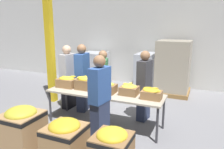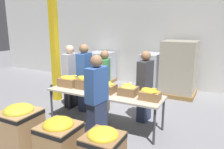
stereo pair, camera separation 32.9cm
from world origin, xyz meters
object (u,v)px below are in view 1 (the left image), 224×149
banana_box_4 (152,94)px  volunteer_2 (83,78)px  banana_box_3 (129,89)px  pallet_stack_2 (95,68)px  pallet_stack_1 (151,72)px  sorting_table (105,95)px  volunteer_3 (144,86)px  volunteer_4 (103,82)px  pallet_stack_0 (173,68)px  volunteer_1 (100,100)px  support_pillar (49,35)px  banana_box_2 (105,87)px  banana_box_0 (67,82)px  banana_box_1 (84,83)px  volunteer_0 (68,77)px  donation_bin_0 (23,129)px  donation_bin_1 (65,141)px

banana_box_4 → volunteer_2: bearing=163.6°
banana_box_3 → pallet_stack_2: (-2.55, 3.20, -0.30)m
pallet_stack_1 → sorting_table: bearing=-96.0°
banana_box_4 → volunteer_3: bearing=117.1°
sorting_table → banana_box_3: 0.59m
banana_box_4 → volunteer_4: (-1.44, 0.69, -0.08)m
volunteer_2 → pallet_stack_0: size_ratio=1.01×
banana_box_3 → volunteer_3: bearing=72.1°
volunteer_1 → support_pillar: size_ratio=0.43×
sorting_table → banana_box_2: size_ratio=5.68×
banana_box_4 → pallet_stack_0: 3.07m
pallet_stack_1 → volunteer_2: bearing=-115.9°
volunteer_3 → support_pillar: bearing=-87.2°
banana_box_0 → banana_box_3: (1.60, 0.05, -0.02)m
volunteer_2 → pallet_stack_1: (1.25, 2.57, -0.25)m
banana_box_2 → volunteer_4: (-0.38, 0.67, -0.09)m
banana_box_1 → volunteer_2: (-0.38, 0.55, -0.06)m
volunteer_0 → donation_bin_0: 2.30m
banana_box_4 → volunteer_0: size_ratio=0.23×
donation_bin_1 → pallet_stack_0: bearing=77.7°
banana_box_3 → donation_bin_0: size_ratio=0.44×
sorting_table → banana_box_0: banana_box_0 is taller
banana_box_2 → donation_bin_1: (0.03, -1.63, -0.48)m
volunteer_4 → pallet_stack_0: size_ratio=0.93×
volunteer_3 → pallet_stack_2: 3.81m
banana_box_0 → banana_box_4: size_ratio=1.12×
banana_box_4 → volunteer_1: bearing=-141.4°
donation_bin_0 → pallet_stack_0: 5.07m
banana_box_1 → pallet_stack_2: 3.58m
banana_box_4 → pallet_stack_2: (-3.07, 3.29, -0.30)m
volunteer_0 → volunteer_3: (2.13, 0.05, -0.03)m
support_pillar → banana_box_4: bearing=-15.0°
banana_box_4 → support_pillar: support_pillar is taller
donation_bin_0 → volunteer_0: bearing=103.5°
donation_bin_1 → pallet_stack_2: (-2.04, 4.90, 0.17)m
sorting_table → donation_bin_0: 1.85m
volunteer_3 → pallet_stack_0: size_ratio=0.95×
volunteer_3 → donation_bin_0: (-1.60, -2.26, -0.38)m
sorting_table → banana_box_4: 1.09m
sorting_table → pallet_stack_2: bearing=121.2°
banana_box_2 → volunteer_3: size_ratio=0.28×
volunteer_3 → pallet_stack_1: volunteer_3 is taller
banana_box_4 → donation_bin_0: 2.55m
banana_box_3 → volunteer_3: (0.18, 0.56, -0.06)m
volunteer_4 → pallet_stack_1: 2.57m
banana_box_4 → support_pillar: bearing=165.0°
pallet_stack_0 → banana_box_2: bearing=-109.1°
banana_box_2 → volunteer_1: (0.21, -0.70, -0.05)m
banana_box_1 → volunteer_0: volunteer_0 is taller
pallet_stack_0 → banana_box_4: bearing=-89.9°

